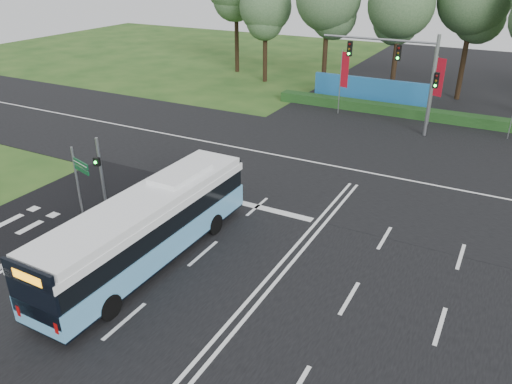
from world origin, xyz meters
TOP-DOWN VIEW (x-y plane):
  - ground at (0.00, 0.00)m, footprint 120.00×120.00m
  - road_main at (0.00, 0.00)m, footprint 20.00×120.00m
  - road_cross at (0.00, 12.00)m, footprint 120.00×14.00m
  - bike_path at (-12.50, -3.00)m, footprint 5.00×18.00m
  - kerb_strip at (-10.10, -3.00)m, footprint 0.25×18.00m
  - city_bus at (-4.94, -1.47)m, footprint 2.55×11.38m
  - pedestrian_signal at (-10.20, 1.36)m, footprint 0.33×0.43m
  - street_sign at (-10.25, 0.05)m, footprint 1.36×0.48m
  - banner_flag_left at (-5.04, 22.64)m, footprint 0.72×0.29m
  - banner_flag_mid at (1.97, 23.10)m, footprint 0.71×0.34m
  - traffic_light_gantry at (0.21, 20.50)m, footprint 8.41×0.28m
  - hedge at (0.00, 24.50)m, footprint 22.00×1.20m
  - blue_hoarding at (-4.00, 27.00)m, footprint 10.00×0.30m

SIDE VIEW (x-z plane):
  - ground at x=0.00m, z-range 0.00..0.00m
  - road_main at x=0.00m, z-range 0.00..0.04m
  - road_cross at x=0.00m, z-range 0.00..0.05m
  - bike_path at x=-12.50m, z-range 0.00..0.06m
  - kerb_strip at x=-10.10m, z-range 0.00..0.12m
  - hedge at x=0.00m, z-range 0.00..0.80m
  - blue_hoarding at x=-4.00m, z-range 0.00..2.20m
  - city_bus at x=-4.94m, z-range 0.01..3.27m
  - pedestrian_signal at x=-10.20m, z-range 0.17..3.92m
  - street_sign at x=-10.25m, z-range 0.50..4.13m
  - banner_flag_left at x=-5.04m, z-range 0.75..5.81m
  - banner_flag_mid at x=1.97m, z-range 0.76..5.90m
  - traffic_light_gantry at x=0.21m, z-range 1.16..8.16m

